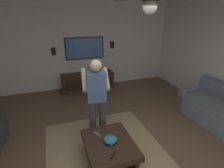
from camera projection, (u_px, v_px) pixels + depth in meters
ground_plane at (125, 161)px, 3.20m from camera, size 8.90×8.90×0.00m
wall_back_tv at (82, 45)px, 5.97m from camera, size 0.10×6.25×2.88m
area_rug at (106, 153)px, 3.38m from camera, size 2.46×2.12×0.01m
couch at (222, 112)px, 4.13m from camera, size 1.93×0.93×0.87m
coffee_table at (110, 147)px, 3.10m from camera, size 1.00×0.80×0.40m
media_console at (88, 81)px, 6.13m from camera, size 0.45×1.70×0.55m
tv at (85, 48)px, 5.95m from camera, size 0.05×1.26×0.71m
person_standing at (97, 95)px, 3.54m from camera, size 0.59×0.59×1.64m
bowl at (110, 139)px, 3.05m from camera, size 0.23×0.23×0.10m
remote_white at (110, 142)px, 3.05m from camera, size 0.16×0.07×0.02m
remote_black at (113, 155)px, 2.77m from camera, size 0.14×0.13×0.02m
remote_grey at (97, 134)px, 3.24m from camera, size 0.15×0.11×0.02m
vase_round at (101, 69)px, 6.13m from camera, size 0.22×0.22×0.22m
wall_speaker_left at (112, 45)px, 6.23m from camera, size 0.06×0.12×0.22m
wall_speaker_right at (53, 51)px, 5.68m from camera, size 0.06×0.12×0.22m
ceiling_fan at (151, 0)px, 2.01m from camera, size 1.16×1.19×0.46m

